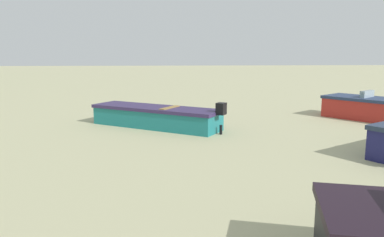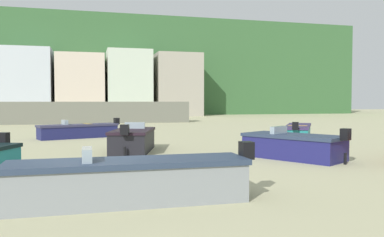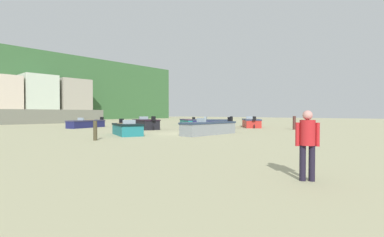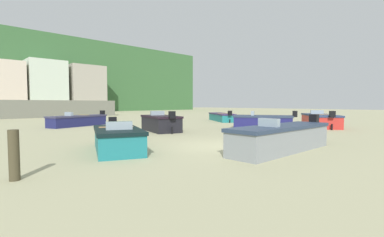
{
  "view_description": "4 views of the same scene",
  "coord_description": "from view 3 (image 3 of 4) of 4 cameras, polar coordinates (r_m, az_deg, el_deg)",
  "views": [
    {
      "loc": [
        -1.78,
        10.06,
        2.74
      ],
      "look_at": [
        8.98,
        9.29,
        0.84
      ],
      "focal_mm": 34.93,
      "sensor_mm": 36.0,
      "label": 1
    },
    {
      "loc": [
        0.03,
        -10.52,
        2.18
      ],
      "look_at": [
        5.82,
        11.64,
        1.17
      ],
      "focal_mm": 37.06,
      "sensor_mm": 36.0,
      "label": 2
    },
    {
      "loc": [
        -14.69,
        -14.57,
        1.55
      ],
      "look_at": [
        6.27,
        4.56,
        1.01
      ],
      "focal_mm": 25.65,
      "sensor_mm": 36.0,
      "label": 3
    },
    {
      "loc": [
        -7.96,
        -6.87,
        1.7
      ],
      "look_at": [
        3.87,
        5.91,
        0.73
      ],
      "focal_mm": 25.09,
      "sensor_mm": 36.0,
      "label": 4
    }
  ],
  "objects": [
    {
      "name": "boat_teal_2",
      "position": [
        20.09,
        -13.35,
        -2.15
      ],
      "size": [
        2.7,
        3.86,
        1.14
      ],
      "rotation": [
        0.0,
        0.0,
        2.77
      ],
      "color": "#1B6D74",
      "rests_on": "ground"
    },
    {
      "name": "harbor_pier",
      "position": [
        46.66,
        -30.42,
        0.34
      ],
      "size": [
        21.82,
        2.4,
        2.12
      ],
      "primitive_type": "cube",
      "color": "slate",
      "rests_on": "ground"
    },
    {
      "name": "boat_navy_4",
      "position": [
        28.31,
        4.13,
        -1.09
      ],
      "size": [
        3.34,
        4.05,
        1.24
      ],
      "rotation": [
        0.0,
        0.0,
        0.54
      ],
      "color": "navy",
      "rests_on": "ground"
    },
    {
      "name": "boat_grey_6",
      "position": [
        19.99,
        3.62,
        -1.99
      ],
      "size": [
        5.36,
        1.28,
        1.25
      ],
      "rotation": [
        0.0,
        0.0,
        1.57
      ],
      "color": "gray",
      "rests_on": "ground"
    },
    {
      "name": "boat_navy_5",
      "position": [
        31.69,
        -21.09,
        -1.03
      ],
      "size": [
        4.85,
        2.73,
        1.13
      ],
      "rotation": [
        0.0,
        0.0,
        1.92
      ],
      "color": "#1C1F51",
      "rests_on": "ground"
    },
    {
      "name": "boat_red_1",
      "position": [
        31.36,
        12.2,
        -0.91
      ],
      "size": [
        4.96,
        4.3,
        1.24
      ],
      "rotation": [
        0.0,
        0.0,
        5.36
      ],
      "color": "red",
      "rests_on": "ground"
    },
    {
      "name": "townhouse_right",
      "position": [
        64.78,
        -29.28,
        3.73
      ],
      "size": [
        6.19,
        5.67,
        9.39
      ],
      "primitive_type": "cube",
      "color": "beige",
      "rests_on": "ground"
    },
    {
      "name": "mooring_post_mid_beach",
      "position": [
        16.64,
        -19.48,
        -2.38
      ],
      "size": [
        0.22,
        0.22,
        1.13
      ],
      "primitive_type": "cylinder",
      "color": "#403A27",
      "rests_on": "ground"
    },
    {
      "name": "ground_plane",
      "position": [
        20.75,
        -2.37,
        -3.2
      ],
      "size": [
        160.0,
        160.0,
        0.0
      ],
      "primitive_type": "plane",
      "color": "tan"
    },
    {
      "name": "beach_walker_foreground",
      "position": [
        6.82,
        22.87,
        -4.04
      ],
      "size": [
        0.47,
        0.49,
        1.62
      ],
      "rotation": [
        0.0,
        0.0,
        5.29
      ],
      "color": "black",
      "rests_on": "ground"
    },
    {
      "name": "boat_teal_0",
      "position": [
        36.57,
        -0.74,
        -0.73
      ],
      "size": [
        3.88,
        5.0,
        1.08
      ],
      "rotation": [
        0.0,
        0.0,
        5.71
      ],
      "color": "#1C7276",
      "rests_on": "ground"
    },
    {
      "name": "mooring_post_near_water",
      "position": [
        27.82,
        20.5,
        -0.85
      ],
      "size": [
        0.29,
        0.29,
        1.29
      ],
      "primitive_type": "cylinder",
      "color": "#4A2925",
      "rests_on": "ground"
    },
    {
      "name": "boat_black_3",
      "position": [
        26.89,
        -9.57,
        -1.18
      ],
      "size": [
        2.43,
        3.78,
        1.28
      ],
      "rotation": [
        0.0,
        0.0,
        6.01
      ],
      "color": "black",
      "rests_on": "ground"
    },
    {
      "name": "townhouse_far_right",
      "position": [
        67.26,
        -23.47,
        3.57
      ],
      "size": [
        6.53,
        5.47,
        9.13
      ],
      "primitive_type": "cube",
      "color": "#9F9889",
      "rests_on": "ground"
    }
  ]
}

